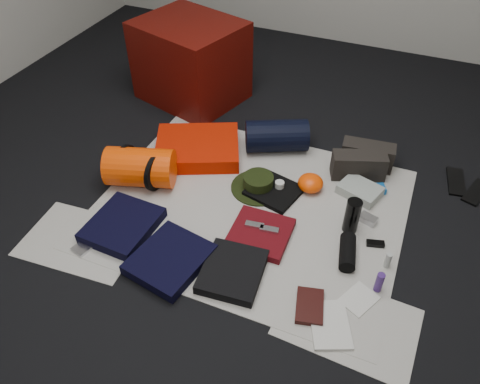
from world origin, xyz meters
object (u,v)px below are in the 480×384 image
at_px(navy_duffel, 277,136).
at_px(compact_camera, 368,219).
at_px(paperback_book, 310,306).
at_px(water_bottle, 352,216).
at_px(sleeping_pad, 198,148).
at_px(red_cabinet, 191,61).
at_px(stuff_sack, 140,167).

bearing_deg(navy_duffel, compact_camera, -57.54).
bearing_deg(paperback_book, water_bottle, 70.56).
distance_m(navy_duffel, water_bottle, 0.77).
xyz_separation_m(sleeping_pad, water_bottle, (1.01, -0.27, 0.05)).
bearing_deg(sleeping_pad, paperback_book, -40.52).
height_order(sleeping_pad, compact_camera, sleeping_pad).
height_order(water_bottle, paperback_book, water_bottle).
bearing_deg(navy_duffel, paperback_book, -88.68).
height_order(red_cabinet, paperback_book, red_cabinet).
height_order(red_cabinet, water_bottle, red_cabinet).
bearing_deg(sleeping_pad, stuff_sack, -115.52).
height_order(red_cabinet, sleeping_pad, red_cabinet).
xyz_separation_m(water_bottle, paperback_book, (-0.06, -0.54, -0.08)).
distance_m(sleeping_pad, compact_camera, 1.10).
bearing_deg(stuff_sack, compact_camera, 8.13).
xyz_separation_m(red_cabinet, compact_camera, (1.42, -0.79, -0.25)).
bearing_deg(sleeping_pad, water_bottle, -15.20).
xyz_separation_m(sleeping_pad, compact_camera, (1.08, -0.18, -0.03)).
relative_size(navy_duffel, paperback_book, 2.06).
bearing_deg(stuff_sack, sleeping_pad, 64.48).
relative_size(sleeping_pad, compact_camera, 5.51).
height_order(sleeping_pad, stuff_sack, stuff_sack).
relative_size(sleeping_pad, paperback_book, 2.72).
distance_m(red_cabinet, compact_camera, 1.65).
distance_m(red_cabinet, stuff_sack, 1.00).
distance_m(red_cabinet, paperback_book, 1.94).
relative_size(water_bottle, compact_camera, 2.15).
height_order(navy_duffel, paperback_book, navy_duffel).
bearing_deg(navy_duffel, water_bottle, -66.39).
bearing_deg(water_bottle, navy_duffel, 138.86).
xyz_separation_m(compact_camera, paperback_book, (-0.13, -0.63, -0.01)).
bearing_deg(paperback_book, red_cabinet, 118.68).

